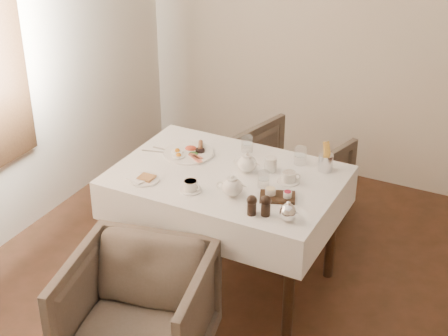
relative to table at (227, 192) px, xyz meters
name	(u,v)px	position (x,y,z in m)	size (l,w,h in m)	color
table	(227,192)	(0.00, 0.00, 0.00)	(1.28, 0.88, 0.75)	black
armchair_near	(138,315)	(-0.08, -0.84, -0.31)	(0.69, 0.71, 0.65)	brown
armchair_far	(288,178)	(0.04, 0.87, -0.32)	(0.67, 0.69, 0.63)	brown
breakfast_plate	(189,152)	(-0.32, 0.13, 0.13)	(0.30, 0.30, 0.04)	white
side_plate	(143,179)	(-0.39, -0.28, 0.12)	(0.18, 0.17, 0.02)	white
teapot_centre	(247,162)	(0.09, 0.08, 0.18)	(0.16, 0.12, 0.12)	white
teapot_front	(232,185)	(0.13, -0.20, 0.18)	(0.16, 0.12, 0.13)	white
creamer	(271,164)	(0.20, 0.15, 0.16)	(0.07, 0.07, 0.08)	white
teacup_near	(191,186)	(-0.09, -0.26, 0.14)	(0.12, 0.12, 0.06)	white
teacup_far	(289,177)	(0.35, 0.08, 0.15)	(0.13, 0.13, 0.06)	white
glass_left	(247,144)	(-0.03, 0.32, 0.17)	(0.07, 0.07, 0.10)	silver
glass_mid	(264,179)	(0.24, -0.04, 0.16)	(0.07, 0.07, 0.09)	silver
glass_right	(300,156)	(0.32, 0.31, 0.17)	(0.07, 0.07, 0.10)	silver
condiment_board	(277,196)	(0.36, -0.12, 0.13)	(0.22, 0.19, 0.05)	black
pepper_mill_left	(252,205)	(0.31, -0.33, 0.17)	(0.06, 0.06, 0.11)	black
pepper_mill_right	(266,206)	(0.38, -0.30, 0.17)	(0.06, 0.06, 0.12)	black
silver_pot	(288,211)	(0.50, -0.30, 0.17)	(0.11, 0.09, 0.12)	white
fries_cup	(326,158)	(0.48, 0.30, 0.20)	(0.08, 0.08, 0.18)	silver
cutlery_fork	(165,150)	(-0.47, 0.10, 0.12)	(0.01, 0.18, 0.00)	silver
cutlery_knife	(157,152)	(-0.51, 0.06, 0.12)	(0.01, 0.19, 0.00)	silver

